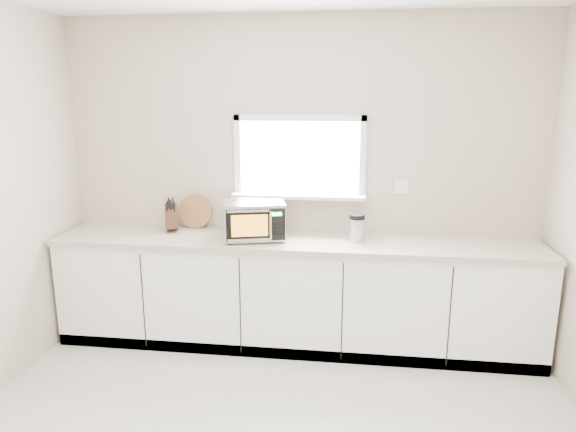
# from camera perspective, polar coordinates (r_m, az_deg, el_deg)

# --- Properties ---
(back_wall) EXTENTS (4.00, 0.17, 2.70)m
(back_wall) POSITION_cam_1_polar(r_m,az_deg,el_deg) (4.36, 1.29, 4.13)
(back_wall) COLOR beige
(back_wall) RESTS_ON ground
(cabinets) EXTENTS (3.92, 0.60, 0.88)m
(cabinets) POSITION_cam_1_polar(r_m,az_deg,el_deg) (4.32, 0.79, -8.68)
(cabinets) COLOR white
(cabinets) RESTS_ON ground
(countertop) EXTENTS (3.92, 0.64, 0.04)m
(countertop) POSITION_cam_1_polar(r_m,az_deg,el_deg) (4.16, 0.79, -2.85)
(countertop) COLOR beige
(countertop) RESTS_ON cabinets
(microwave) EXTENTS (0.56, 0.49, 0.31)m
(microwave) POSITION_cam_1_polar(r_m,az_deg,el_deg) (4.14, -3.80, -0.37)
(microwave) COLOR black
(microwave) RESTS_ON countertop
(knife_block) EXTENTS (0.16, 0.23, 0.30)m
(knife_block) POSITION_cam_1_polar(r_m,az_deg,el_deg) (4.48, -12.82, -0.02)
(knife_block) COLOR #422817
(knife_block) RESTS_ON countertop
(cutting_board) EXTENTS (0.30, 0.07, 0.30)m
(cutting_board) POSITION_cam_1_polar(r_m,az_deg,el_deg) (4.55, -10.29, 0.52)
(cutting_board) COLOR #9A5B3B
(cutting_board) RESTS_ON countertop
(coffee_grinder) EXTENTS (0.14, 0.14, 0.22)m
(coffee_grinder) POSITION_cam_1_polar(r_m,az_deg,el_deg) (4.12, 7.64, -1.27)
(coffee_grinder) COLOR silver
(coffee_grinder) RESTS_ON countertop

